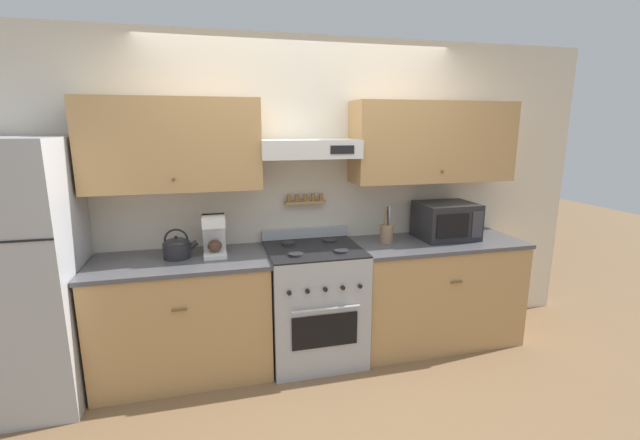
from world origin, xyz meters
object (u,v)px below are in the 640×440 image
stove_range (314,302)px  utensil_crock (387,233)px  microwave (446,221)px  refrigerator (21,275)px  coffee_maker (214,234)px  tea_kettle (177,247)px

stove_range → utensil_crock: 0.82m
stove_range → microwave: microwave is taller
refrigerator → utensil_crock: size_ratio=5.83×
utensil_crock → microwave: bearing=1.8°
microwave → utensil_crock: microwave is taller
coffee_maker → microwave: (1.94, -0.02, -0.00)m
stove_range → utensil_crock: size_ratio=3.29×
stove_range → tea_kettle: size_ratio=3.98×
refrigerator → coffee_maker: (1.24, 0.15, 0.16)m
refrigerator → microwave: 3.19m
coffee_maker → tea_kettle: bearing=-172.7°
stove_range → tea_kettle: 1.14m
coffee_maker → utensil_crock: utensil_crock is taller
tea_kettle → utensil_crock: utensil_crock is taller
utensil_crock → refrigerator: bearing=-177.6°
refrigerator → stove_range: bearing=1.3°
stove_range → microwave: size_ratio=2.11×
tea_kettle → coffee_maker: coffee_maker is taller
stove_range → utensil_crock: (0.64, 0.06, 0.52)m
tea_kettle → coffee_maker: 0.28m
refrigerator → microwave: refrigerator is taller
stove_range → refrigerator: bearing=-178.7°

